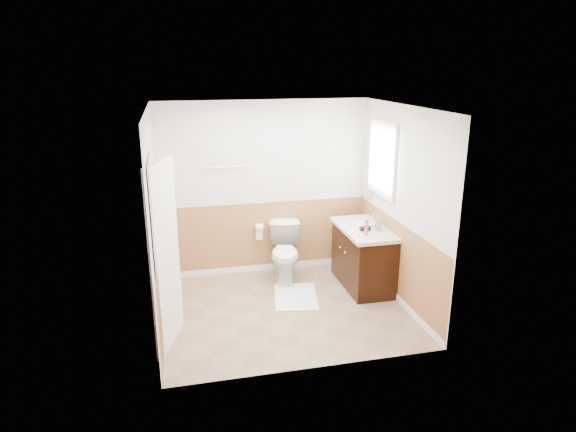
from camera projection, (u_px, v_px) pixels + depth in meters
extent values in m
plane|color=#8C7051|center=(285.00, 309.00, 6.30)|extent=(3.00, 3.00, 0.00)
plane|color=white|center=(284.00, 107.00, 5.57)|extent=(3.00, 3.00, 0.00)
plane|color=silver|center=(264.00, 189.00, 7.15)|extent=(3.00, 0.00, 3.00)
plane|color=silver|center=(315.00, 253.00, 4.73)|extent=(3.00, 0.00, 3.00)
plane|color=silver|center=(154.00, 223.00, 5.61)|extent=(0.00, 3.00, 3.00)
plane|color=silver|center=(401.00, 207.00, 6.26)|extent=(0.00, 3.00, 3.00)
plane|color=#AC6F44|center=(265.00, 239.00, 7.36)|extent=(3.00, 0.00, 3.00)
plane|color=#AC6F44|center=(314.00, 323.00, 4.96)|extent=(3.00, 0.00, 3.00)
plane|color=#AC6F44|center=(160.00, 284.00, 5.83)|extent=(0.00, 2.60, 2.60)
plane|color=#AC6F44|center=(397.00, 262.00, 6.48)|extent=(0.00, 2.60, 2.60)
imported|color=white|center=(285.00, 253.00, 7.08)|extent=(0.58, 0.85, 0.79)
cube|color=white|center=(296.00, 297.00, 6.62)|extent=(0.69, 0.89, 0.02)
cube|color=black|center=(363.00, 258.00, 6.88)|extent=(0.55, 1.10, 0.80)
sphere|color=silver|center=(345.00, 253.00, 6.67)|extent=(0.03, 0.03, 0.03)
sphere|color=silver|center=(341.00, 247.00, 6.86)|extent=(0.03, 0.03, 0.03)
cube|color=silver|center=(364.00, 229.00, 6.75)|extent=(0.60, 1.15, 0.05)
cylinder|color=silver|center=(361.00, 223.00, 6.88)|extent=(0.36, 0.36, 0.02)
cylinder|color=white|center=(373.00, 218.00, 6.90)|extent=(0.02, 0.02, 0.14)
cylinder|color=#D9385F|center=(366.00, 227.00, 6.41)|extent=(0.05, 0.05, 0.22)
imported|color=gray|center=(378.00, 223.00, 6.61)|extent=(0.09, 0.09, 0.18)
cylinder|color=black|center=(365.00, 228.00, 6.59)|extent=(0.14, 0.07, 0.07)
cylinder|color=black|center=(362.00, 230.00, 6.62)|extent=(0.03, 0.03, 0.07)
cube|color=silver|center=(368.00, 166.00, 7.19)|extent=(0.02, 0.35, 0.90)
cube|color=white|center=(382.00, 159.00, 6.66)|extent=(0.04, 0.80, 1.00)
cube|color=white|center=(383.00, 159.00, 6.66)|extent=(0.01, 0.70, 0.90)
cube|color=white|center=(165.00, 256.00, 5.28)|extent=(0.29, 0.78, 2.04)
cube|color=white|center=(157.00, 256.00, 5.26)|extent=(0.02, 0.92, 2.10)
sphere|color=silver|center=(171.00, 251.00, 5.62)|extent=(0.06, 0.06, 0.06)
cylinder|color=silver|center=(226.00, 167.00, 6.88)|extent=(0.62, 0.02, 0.02)
cylinder|color=silver|center=(259.00, 227.00, 7.22)|extent=(0.14, 0.02, 0.02)
cylinder|color=white|center=(259.00, 227.00, 7.22)|extent=(0.10, 0.11, 0.11)
cube|color=white|center=(259.00, 235.00, 7.25)|extent=(0.10, 0.01, 0.16)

